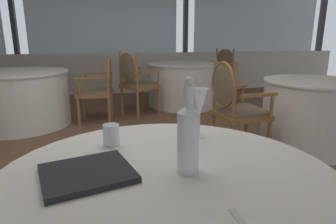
# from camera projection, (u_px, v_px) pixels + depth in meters

# --- Properties ---
(ground_plane) EXTENTS (14.05, 14.05, 0.00)m
(ground_plane) POSITION_uv_depth(u_px,v_px,m) (121.00, 178.00, 2.48)
(ground_plane) COLOR brown
(window_wall_far) EXTENTS (10.81, 0.14, 2.70)m
(window_wall_far) POSITION_uv_depth(u_px,v_px,m) (106.00, 42.00, 5.93)
(window_wall_far) COLOR beige
(window_wall_far) RESTS_ON ground_plane
(water_bottle) EXTENTS (0.07, 0.07, 0.32)m
(water_bottle) POSITION_uv_depth(u_px,v_px,m) (188.00, 136.00, 0.94)
(water_bottle) COLOR white
(water_bottle) RESTS_ON foreground_table
(wine_glass) EXTENTS (0.08, 0.08, 0.22)m
(wine_glass) POSITION_uv_depth(u_px,v_px,m) (200.00, 103.00, 1.28)
(wine_glass) COLOR white
(wine_glass) RESTS_ON foreground_table
(water_tumbler) EXTENTS (0.07, 0.07, 0.09)m
(water_tumbler) POSITION_uv_depth(u_px,v_px,m) (111.00, 135.00, 1.20)
(water_tumbler) COLOR white
(water_tumbler) RESTS_ON foreground_table
(menu_book) EXTENTS (0.34, 0.31, 0.02)m
(menu_book) POSITION_uv_depth(u_px,v_px,m) (87.00, 173.00, 0.94)
(menu_book) COLOR black
(menu_book) RESTS_ON foreground_table
(background_table_0) EXTENTS (1.04, 1.04, 0.74)m
(background_table_0) POSITION_uv_depth(u_px,v_px,m) (311.00, 114.00, 3.11)
(background_table_0) COLOR silver
(background_table_0) RESTS_ON ground_plane
(dining_chair_0_1) EXTENTS (0.50, 0.56, 0.97)m
(dining_chair_0_1) POSITION_uv_depth(u_px,v_px,m) (233.00, 102.00, 2.80)
(dining_chair_0_1) COLOR olive
(dining_chair_0_1) RESTS_ON ground_plane
(background_table_1) EXTENTS (1.33, 1.33, 0.74)m
(background_table_1) POSITION_uv_depth(u_px,v_px,m) (19.00, 99.00, 3.90)
(background_table_1) COLOR silver
(background_table_1) RESTS_ON ground_plane
(dining_chair_1_1) EXTENTS (0.51, 0.57, 0.91)m
(dining_chair_1_1) POSITION_uv_depth(u_px,v_px,m) (101.00, 85.00, 3.98)
(dining_chair_1_1) COLOR olive
(dining_chair_1_1) RESTS_ON ground_plane
(background_table_2) EXTENTS (1.28, 1.28, 0.74)m
(background_table_2) POSITION_uv_depth(u_px,v_px,m) (184.00, 84.00, 5.07)
(background_table_2) COLOR silver
(background_table_2) RESTS_ON ground_plane
(dining_chair_2_0) EXTENTS (0.63, 0.65, 0.97)m
(dining_chair_2_0) POSITION_uv_depth(u_px,v_px,m) (135.00, 79.00, 4.30)
(dining_chair_2_0) COLOR olive
(dining_chair_2_0) RESTS_ON ground_plane
(dining_chair_2_1) EXTENTS (0.63, 0.65, 0.96)m
(dining_chair_2_1) POSITION_uv_depth(u_px,v_px,m) (221.00, 69.00, 5.73)
(dining_chair_2_1) COLOR olive
(dining_chair_2_1) RESTS_ON ground_plane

